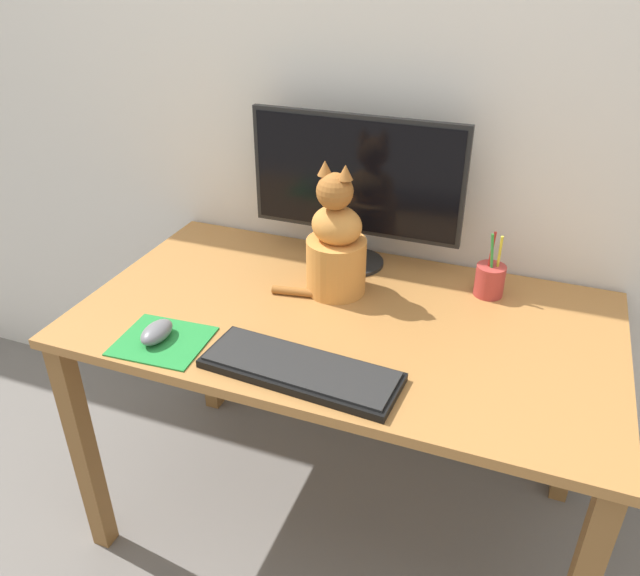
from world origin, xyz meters
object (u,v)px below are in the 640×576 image
(pen_cup, at_px, (490,279))
(keyboard, at_px, (300,369))
(monitor, at_px, (356,184))
(computer_mouse_left, at_px, (157,332))
(cat, at_px, (336,246))

(pen_cup, bearing_deg, keyboard, -124.09)
(monitor, height_order, computer_mouse_left, monitor)
(pen_cup, bearing_deg, computer_mouse_left, -144.52)
(monitor, distance_m, cat, 0.19)
(monitor, height_order, cat, monitor)
(pen_cup, bearing_deg, cat, -161.95)
(keyboard, relative_size, pen_cup, 2.53)
(computer_mouse_left, xyz_separation_m, pen_cup, (0.68, 0.49, 0.02))
(computer_mouse_left, relative_size, cat, 0.28)
(monitor, xyz_separation_m, pen_cup, (0.38, -0.04, -0.19))
(keyboard, distance_m, computer_mouse_left, 0.35)
(monitor, xyz_separation_m, cat, (0.00, -0.16, -0.11))
(monitor, relative_size, cat, 1.65)
(keyboard, relative_size, cat, 1.25)
(keyboard, height_order, cat, cat)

